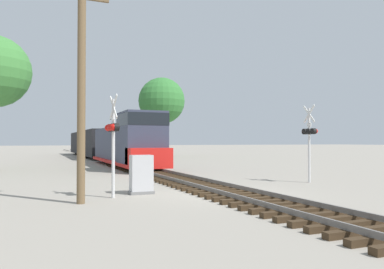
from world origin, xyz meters
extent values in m
plane|color=gray|center=(0.00, 0.00, 0.00)|extent=(400.00, 400.00, 0.00)
cube|color=#382819|center=(0.00, -6.90, 0.08)|extent=(2.60, 0.22, 0.16)
cube|color=#382819|center=(0.00, -6.30, 0.08)|extent=(2.60, 0.22, 0.16)
cube|color=#382819|center=(0.00, -5.70, 0.08)|extent=(2.60, 0.22, 0.16)
cube|color=#382819|center=(0.00, -5.10, 0.08)|extent=(2.60, 0.22, 0.16)
cube|color=#382819|center=(0.00, -4.50, 0.08)|extent=(2.60, 0.22, 0.16)
cube|color=#382819|center=(0.00, -3.90, 0.08)|extent=(2.60, 0.22, 0.16)
cube|color=#382819|center=(0.00, -3.30, 0.08)|extent=(2.60, 0.22, 0.16)
cube|color=#382819|center=(0.00, -2.70, 0.08)|extent=(2.60, 0.22, 0.16)
cube|color=#382819|center=(0.00, -2.10, 0.08)|extent=(2.60, 0.22, 0.16)
cube|color=#382819|center=(0.00, -1.50, 0.08)|extent=(2.60, 0.22, 0.16)
cube|color=#382819|center=(0.00, -0.90, 0.08)|extent=(2.60, 0.22, 0.16)
cube|color=#382819|center=(0.00, -0.30, 0.08)|extent=(2.60, 0.22, 0.16)
cube|color=#382819|center=(0.00, 0.30, 0.08)|extent=(2.60, 0.22, 0.16)
cube|color=#382819|center=(0.00, 0.90, 0.08)|extent=(2.60, 0.22, 0.16)
cube|color=#382819|center=(0.00, 1.50, 0.08)|extent=(2.60, 0.22, 0.16)
cube|color=#382819|center=(0.00, 2.10, 0.08)|extent=(2.60, 0.22, 0.16)
cube|color=#382819|center=(0.00, 2.70, 0.08)|extent=(2.60, 0.22, 0.16)
cube|color=#382819|center=(0.00, 3.30, 0.08)|extent=(2.60, 0.22, 0.16)
cube|color=#382819|center=(0.00, 3.90, 0.08)|extent=(2.60, 0.22, 0.16)
cube|color=#382819|center=(0.00, 4.50, 0.08)|extent=(2.60, 0.22, 0.16)
cube|color=#382819|center=(0.00, 5.10, 0.08)|extent=(2.60, 0.22, 0.16)
cube|color=#382819|center=(0.00, 5.70, 0.08)|extent=(2.60, 0.22, 0.16)
cube|color=#382819|center=(0.00, 6.30, 0.08)|extent=(2.60, 0.22, 0.16)
cube|color=#382819|center=(0.00, 6.90, 0.08)|extent=(2.60, 0.22, 0.16)
cube|color=#382819|center=(0.00, 7.50, 0.08)|extent=(2.60, 0.22, 0.16)
cube|color=#382819|center=(0.00, 8.10, 0.08)|extent=(2.60, 0.22, 0.16)
cube|color=#382819|center=(0.00, 8.70, 0.08)|extent=(2.60, 0.22, 0.16)
cube|color=#382819|center=(0.00, 9.30, 0.08)|extent=(2.60, 0.22, 0.16)
cube|color=#382819|center=(0.00, 9.90, 0.08)|extent=(2.60, 0.22, 0.16)
cube|color=#382819|center=(0.00, 10.50, 0.08)|extent=(2.60, 0.22, 0.16)
cube|color=#382819|center=(0.00, 11.10, 0.08)|extent=(2.60, 0.22, 0.16)
cube|color=#382819|center=(0.00, 11.70, 0.08)|extent=(2.60, 0.22, 0.16)
cube|color=#382819|center=(0.00, 12.30, 0.08)|extent=(2.60, 0.22, 0.16)
cube|color=#382819|center=(0.00, 12.90, 0.08)|extent=(2.60, 0.22, 0.16)
cube|color=#382819|center=(0.00, 13.50, 0.08)|extent=(2.60, 0.22, 0.16)
cube|color=#382819|center=(0.00, 14.10, 0.08)|extent=(2.60, 0.22, 0.16)
cube|color=#382819|center=(0.00, 14.70, 0.08)|extent=(2.60, 0.22, 0.16)
cube|color=#382819|center=(0.00, 15.30, 0.08)|extent=(2.60, 0.22, 0.16)
cube|color=#382819|center=(0.00, 15.90, 0.08)|extent=(2.60, 0.22, 0.16)
cube|color=#382819|center=(0.00, 16.50, 0.08)|extent=(2.60, 0.22, 0.16)
cube|color=#382819|center=(0.00, 17.10, 0.08)|extent=(2.60, 0.22, 0.16)
cube|color=#382819|center=(0.00, 17.70, 0.08)|extent=(2.60, 0.22, 0.16)
cube|color=#382819|center=(0.00, 18.30, 0.08)|extent=(2.60, 0.22, 0.16)
cube|color=#382819|center=(0.00, 18.90, 0.08)|extent=(2.60, 0.22, 0.16)
cube|color=#382819|center=(0.00, 19.50, 0.08)|extent=(2.60, 0.22, 0.16)
cube|color=slate|center=(-0.72, 0.00, 0.23)|extent=(0.07, 160.00, 0.15)
cube|color=slate|center=(0.72, 0.00, 0.23)|extent=(0.07, 160.00, 0.15)
cube|color=#33384C|center=(0.00, 20.71, 1.82)|extent=(2.41, 11.55, 3.01)
cube|color=#33384C|center=(0.00, 12.63, 2.24)|extent=(2.84, 3.63, 3.86)
cube|color=black|center=(0.00, 12.63, 3.60)|extent=(2.87, 3.67, 0.85)
cube|color=red|center=(0.00, 10.81, 0.99)|extent=(2.84, 1.65, 1.35)
cube|color=red|center=(0.00, 18.24, 0.43)|extent=(2.90, 16.18, 0.24)
cube|color=black|center=(0.00, 12.87, 0.50)|extent=(1.58, 2.20, 1.00)
cube|color=black|center=(0.00, 23.60, 0.50)|extent=(1.58, 2.20, 1.00)
cube|color=black|center=(0.00, 33.82, 1.90)|extent=(2.70, 12.15, 3.18)
cube|color=black|center=(0.00, 29.87, 0.45)|extent=(1.58, 2.20, 0.90)
cube|color=black|center=(0.00, 37.77, 0.45)|extent=(1.58, 2.20, 0.90)
cube|color=black|center=(0.00, 47.22, 1.90)|extent=(2.70, 12.15, 3.18)
cube|color=black|center=(0.00, 43.27, 0.45)|extent=(1.58, 2.20, 0.90)
cube|color=black|center=(0.00, 51.17, 0.45)|extent=(1.58, 2.20, 0.90)
cylinder|color=silver|center=(-4.28, 0.77, 1.83)|extent=(0.12, 0.12, 3.66)
cube|color=white|center=(-4.28, 0.77, 3.36)|extent=(0.12, 0.93, 0.93)
cube|color=white|center=(-4.28, 0.77, 3.36)|extent=(0.12, 0.93, 0.93)
cube|color=black|center=(-4.28, 0.77, 2.60)|extent=(0.14, 0.86, 0.06)
cylinder|color=black|center=(-4.31, 1.12, 2.60)|extent=(0.21, 0.31, 0.30)
sphere|color=red|center=(-4.41, 1.11, 2.60)|extent=(0.26, 0.26, 0.26)
cylinder|color=black|center=(-4.28, 0.77, 2.60)|extent=(0.21, 0.31, 0.30)
sphere|color=red|center=(-4.38, 0.77, 2.60)|extent=(0.26, 0.26, 0.26)
cylinder|color=black|center=(-4.25, 0.43, 2.60)|extent=(0.21, 0.31, 0.30)
sphere|color=red|center=(-4.35, 0.42, 2.60)|extent=(0.26, 0.26, 0.26)
cube|color=white|center=(-4.28, 0.77, 2.81)|extent=(0.06, 0.32, 0.20)
cylinder|color=silver|center=(5.91, 2.11, 1.89)|extent=(0.12, 0.12, 3.79)
cube|color=white|center=(5.91, 2.11, 3.49)|extent=(0.08, 0.93, 0.93)
cube|color=white|center=(5.91, 2.11, 3.49)|extent=(0.08, 0.93, 0.93)
cube|color=black|center=(5.91, 2.11, 2.60)|extent=(0.10, 0.86, 0.06)
cylinder|color=black|center=(5.89, 1.76, 2.60)|extent=(0.19, 0.31, 0.30)
sphere|color=red|center=(5.99, 1.76, 2.60)|extent=(0.26, 0.26, 0.26)
cylinder|color=black|center=(5.91, 2.11, 2.60)|extent=(0.19, 0.31, 0.30)
sphere|color=red|center=(6.01, 2.11, 2.60)|extent=(0.26, 0.26, 0.26)
cylinder|color=black|center=(5.93, 2.46, 2.60)|extent=(0.19, 0.31, 0.30)
sphere|color=red|center=(6.03, 2.46, 2.60)|extent=(0.26, 0.26, 0.26)
cube|color=white|center=(5.91, 2.11, 2.94)|extent=(0.05, 0.32, 0.20)
cube|color=slate|center=(-3.04, 1.41, 0.06)|extent=(0.95, 0.59, 0.12)
cube|color=#BCBCBF|center=(-3.04, 1.41, 0.83)|extent=(0.86, 0.54, 1.42)
cylinder|color=brown|center=(-5.53, -0.09, 3.79)|extent=(0.28, 0.28, 7.57)
cylinder|color=brown|center=(9.11, 35.91, 2.90)|extent=(0.57, 0.57, 5.80)
sphere|color=#337533|center=(9.11, 35.91, 7.71)|extent=(6.38, 6.38, 6.38)
camera|label=1|loc=(-6.95, -13.11, 2.08)|focal=35.00mm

